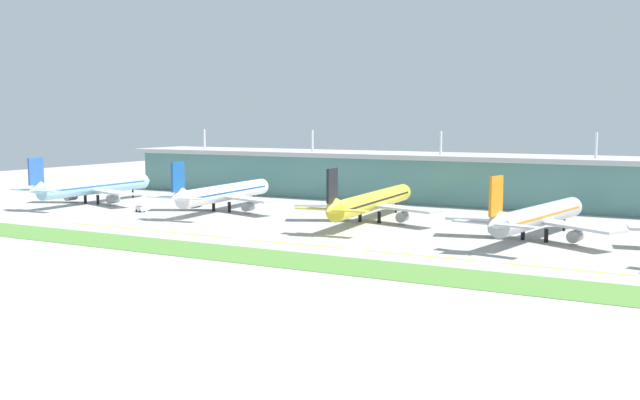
{
  "coord_description": "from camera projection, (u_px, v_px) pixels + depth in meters",
  "views": [
    {
      "loc": [
        92.12,
        -164.87,
        32.26
      ],
      "look_at": [
        -16.45,
        36.31,
        7.0
      ],
      "focal_mm": 41.08,
      "sensor_mm": 36.0,
      "label": 1
    }
  ],
  "objects": [
    {
      "name": "taxiway_stripe_east",
      "position": [
        565.0,
        269.0,
        158.1
      ],
      "size": [
        28.0,
        0.7,
        0.04
      ],
      "primitive_type": "cube",
      "color": "yellow",
      "rests_on": "ground"
    },
    {
      "name": "airliner_near_middle",
      "position": [
        223.0,
        193.0,
        257.1
      ],
      "size": [
        48.65,
        64.05,
        18.9
      ],
      "color": "white",
      "rests_on": "ground"
    },
    {
      "name": "grass_verge",
      "position": [
        264.0,
        257.0,
        171.87
      ],
      "size": [
        300.0,
        18.0,
        0.1
      ],
      "primitive_type": "cube",
      "color": "#518438",
      "rests_on": "ground"
    },
    {
      "name": "terminal_building",
      "position": [
        445.0,
        178.0,
        285.07
      ],
      "size": [
        288.0,
        34.0,
        27.81
      ],
      "color": "slate",
      "rests_on": "ground"
    },
    {
      "name": "baggage_cart",
      "position": [
        140.0,
        208.0,
        255.67
      ],
      "size": [
        3.99,
        2.95,
        2.48
      ],
      "color": "silver",
      "rests_on": "ground"
    },
    {
      "name": "ground_plane",
      "position": [
        309.0,
        243.0,
        191.24
      ],
      "size": [
        600.0,
        600.0,
        0.0
      ],
      "primitive_type": "plane",
      "color": "#A8A59E"
    },
    {
      "name": "airliner_nearest",
      "position": [
        94.0,
        187.0,
        280.86
      ],
      "size": [
        48.78,
        64.66,
        18.9
      ],
      "color": "#9ED1EA",
      "rests_on": "ground"
    },
    {
      "name": "airliner_far_middle",
      "position": [
        537.0,
        217.0,
        195.12
      ],
      "size": [
        48.12,
        61.97,
        18.9
      ],
      "color": "#ADB2BC",
      "rests_on": "ground"
    },
    {
      "name": "taxiway_stripe_centre",
      "position": [
        294.0,
        244.0,
        190.2
      ],
      "size": [
        28.0,
        0.7,
        0.04
      ],
      "primitive_type": "cube",
      "color": "yellow",
      "rests_on": "ground"
    },
    {
      "name": "taxiway_stripe_mid_east",
      "position": [
        417.0,
        255.0,
        174.15
      ],
      "size": [
        28.0,
        0.7,
        0.04
      ],
      "primitive_type": "cube",
      "color": "yellow",
      "rests_on": "ground"
    },
    {
      "name": "taxiway_stripe_west",
      "position": [
        101.0,
        226.0,
        222.3
      ],
      "size": [
        28.0,
        0.7,
        0.04
      ],
      "primitive_type": "cube",
      "color": "yellow",
      "rests_on": "ground"
    },
    {
      "name": "taxiway_stripe_mid_west",
      "position": [
        190.0,
        234.0,
        206.25
      ],
      "size": [
        28.0,
        0.7,
        0.04
      ],
      "primitive_type": "cube",
      "color": "yellow",
      "rests_on": "ground"
    },
    {
      "name": "airliner_center",
      "position": [
        371.0,
        202.0,
        230.45
      ],
      "size": [
        48.67,
        71.95,
        18.9
      ],
      "color": "yellow",
      "rests_on": "ground"
    }
  ]
}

